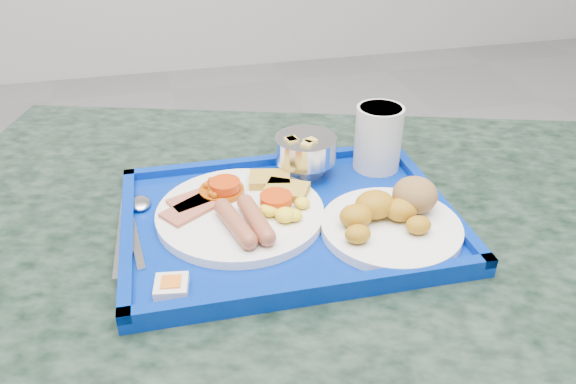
# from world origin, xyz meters

# --- Properties ---
(table) EXTENTS (1.37, 1.12, 0.74)m
(table) POSITION_xyz_m (0.10, 0.15, 0.55)
(table) COLOR slate
(table) RESTS_ON floor
(tray) EXTENTS (0.46, 0.34, 0.03)m
(tray) POSITION_xyz_m (0.07, 0.16, 0.75)
(tray) COLOR #032695
(tray) RESTS_ON table
(main_plate) EXTENTS (0.23, 0.23, 0.04)m
(main_plate) POSITION_xyz_m (0.01, 0.18, 0.77)
(main_plate) COLOR white
(main_plate) RESTS_ON tray
(bread_plate) EXTENTS (0.19, 0.19, 0.06)m
(bread_plate) POSITION_xyz_m (0.20, 0.10, 0.77)
(bread_plate) COLOR white
(bread_plate) RESTS_ON tray
(fruit_bowl) EXTENTS (0.09, 0.09, 0.07)m
(fruit_bowl) POSITION_xyz_m (0.12, 0.27, 0.80)
(fruit_bowl) COLOR silver
(fruit_bowl) RESTS_ON tray
(juice_cup) EXTENTS (0.07, 0.07, 0.10)m
(juice_cup) POSITION_xyz_m (0.24, 0.27, 0.81)
(juice_cup) COLOR silver
(juice_cup) RESTS_ON tray
(spoon) EXTENTS (0.04, 0.17, 0.01)m
(spoon) POSITION_xyz_m (-0.13, 0.21, 0.76)
(spoon) COLOR silver
(spoon) RESTS_ON tray
(knife) EXTENTS (0.02, 0.18, 0.00)m
(knife) POSITION_xyz_m (-0.15, 0.17, 0.76)
(knife) COLOR silver
(knife) RESTS_ON tray
(jam_packet) EXTENTS (0.04, 0.04, 0.02)m
(jam_packet) POSITION_xyz_m (-0.10, 0.04, 0.76)
(jam_packet) COLOR silver
(jam_packet) RESTS_ON tray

